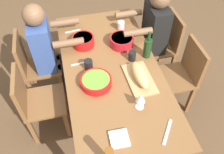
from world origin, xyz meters
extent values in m
plane|color=brown|center=(0.00, 0.00, 0.00)|extent=(8.00, 8.00, 0.00)
cube|color=brown|center=(0.00, 0.00, 0.72)|extent=(1.87, 0.89, 0.04)
cube|color=brown|center=(-0.88, -0.38, 0.35)|extent=(0.07, 0.07, 0.70)
cube|color=brown|center=(-0.88, 0.38, 0.35)|extent=(0.07, 0.07, 0.70)
cube|color=brown|center=(0.00, 0.68, 0.44)|extent=(0.40, 0.40, 0.03)
cube|color=brown|center=(0.00, 0.87, 0.65)|extent=(0.38, 0.04, 0.40)
cube|color=brown|center=(0.17, 0.51, 0.21)|extent=(0.04, 0.04, 0.42)
cube|color=brown|center=(-0.17, 0.51, 0.21)|extent=(0.04, 0.04, 0.42)
cube|color=brown|center=(0.17, 0.85, 0.21)|extent=(0.04, 0.04, 0.42)
cube|color=brown|center=(-0.17, 0.85, 0.21)|extent=(0.04, 0.04, 0.42)
cube|color=brown|center=(-0.51, -0.68, 0.44)|extent=(0.40, 0.40, 0.03)
cube|color=brown|center=(-0.51, -0.87, 0.65)|extent=(0.38, 0.04, 0.40)
cube|color=brown|center=(-0.68, -0.51, 0.21)|extent=(0.04, 0.04, 0.42)
cube|color=brown|center=(-0.34, -0.51, 0.21)|extent=(0.04, 0.04, 0.42)
cube|color=brown|center=(-0.68, -0.85, 0.21)|extent=(0.04, 0.04, 0.42)
cube|color=brown|center=(-0.34, -0.85, 0.21)|extent=(0.04, 0.04, 0.42)
cylinder|color=#2D2D38|center=(-0.59, -0.46, 0.23)|extent=(0.11, 0.11, 0.45)
cylinder|color=#2D2D38|center=(-0.43, -0.46, 0.23)|extent=(0.11, 0.11, 0.45)
cube|color=#334C8C|center=(-0.51, -0.62, 0.73)|extent=(0.34, 0.20, 0.55)
cylinder|color=brown|center=(-0.68, -0.35, 0.85)|extent=(0.07, 0.30, 0.07)
cylinder|color=brown|center=(-0.34, -0.35, 0.85)|extent=(0.07, 0.30, 0.07)
sphere|color=brown|center=(-0.51, -0.62, 1.09)|extent=(0.21, 0.21, 0.21)
cube|color=brown|center=(0.00, -0.68, 0.44)|extent=(0.40, 0.40, 0.03)
cube|color=brown|center=(0.00, -0.87, 0.65)|extent=(0.38, 0.04, 0.40)
cube|color=brown|center=(-0.17, -0.51, 0.21)|extent=(0.04, 0.04, 0.42)
cube|color=brown|center=(0.17, -0.51, 0.21)|extent=(0.04, 0.04, 0.42)
cube|color=brown|center=(-0.17, -0.85, 0.21)|extent=(0.04, 0.04, 0.42)
cube|color=brown|center=(0.17, -0.85, 0.21)|extent=(0.04, 0.04, 0.42)
cube|color=brown|center=(-0.51, 0.68, 0.44)|extent=(0.40, 0.40, 0.03)
cube|color=brown|center=(-0.51, 0.87, 0.65)|extent=(0.38, 0.04, 0.40)
cube|color=brown|center=(-0.34, 0.51, 0.21)|extent=(0.04, 0.04, 0.42)
cube|color=brown|center=(-0.68, 0.51, 0.21)|extent=(0.04, 0.04, 0.42)
cube|color=brown|center=(-0.34, 0.85, 0.21)|extent=(0.04, 0.04, 0.42)
cube|color=brown|center=(-0.68, 0.85, 0.21)|extent=(0.04, 0.04, 0.42)
cylinder|color=#2D2D38|center=(-0.43, 0.46, 0.23)|extent=(0.11, 0.11, 0.45)
cylinder|color=#2D2D38|center=(-0.59, 0.46, 0.23)|extent=(0.11, 0.11, 0.45)
cube|color=black|center=(-0.51, 0.62, 0.73)|extent=(0.34, 0.20, 0.55)
cylinder|color=brown|center=(-0.34, 0.35, 0.85)|extent=(0.07, 0.30, 0.07)
cylinder|color=brown|center=(-0.68, 0.35, 0.85)|extent=(0.07, 0.30, 0.07)
cylinder|color=#B21923|center=(-0.31, 0.18, 0.79)|extent=(0.24, 0.24, 0.10)
cylinder|color=beige|center=(-0.31, 0.18, 0.82)|extent=(0.21, 0.21, 0.03)
cylinder|color=red|center=(0.15, -0.18, 0.78)|extent=(0.27, 0.27, 0.07)
cylinder|color=#669E33|center=(0.15, -0.18, 0.80)|extent=(0.24, 0.24, 0.03)
cylinder|color=red|center=(-0.40, -0.20, 0.79)|extent=(0.22, 0.22, 0.10)
cylinder|color=#2D7028|center=(-0.40, -0.20, 0.83)|extent=(0.19, 0.19, 0.04)
cube|color=tan|center=(0.18, 0.21, 0.75)|extent=(0.41, 0.24, 0.02)
ellipsoid|color=tan|center=(0.18, 0.21, 0.81)|extent=(0.32, 0.12, 0.09)
cylinder|color=#193819|center=(-0.09, 0.37, 0.84)|extent=(0.08, 0.08, 0.20)
cylinder|color=#193819|center=(-0.09, 0.37, 0.98)|extent=(0.03, 0.03, 0.09)
cylinder|color=silver|center=(0.47, 0.12, 0.74)|extent=(0.07, 0.07, 0.01)
cylinder|color=silver|center=(0.47, 0.12, 0.78)|extent=(0.01, 0.01, 0.07)
cone|color=silver|center=(0.47, 0.12, 0.86)|extent=(0.08, 0.08, 0.08)
cylinder|color=black|center=(-0.08, 0.22, 0.79)|extent=(0.07, 0.07, 0.10)
cube|color=silver|center=(-0.65, -0.28, 0.74)|extent=(0.03, 0.17, 0.01)
cylinder|color=black|center=(-0.06, -0.21, 0.79)|extent=(0.08, 0.08, 0.10)
cube|color=silver|center=(-0.14, -0.28, 0.74)|extent=(0.03, 0.17, 0.01)
cylinder|color=white|center=(-0.56, 0.23, 0.79)|extent=(0.07, 0.07, 0.10)
cube|color=silver|center=(0.74, 0.25, 0.74)|extent=(0.20, 0.15, 0.01)
cube|color=white|center=(0.71, -0.12, 0.75)|extent=(0.14, 0.14, 0.02)
camera|label=1|loc=(1.50, -0.36, 2.37)|focal=38.39mm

